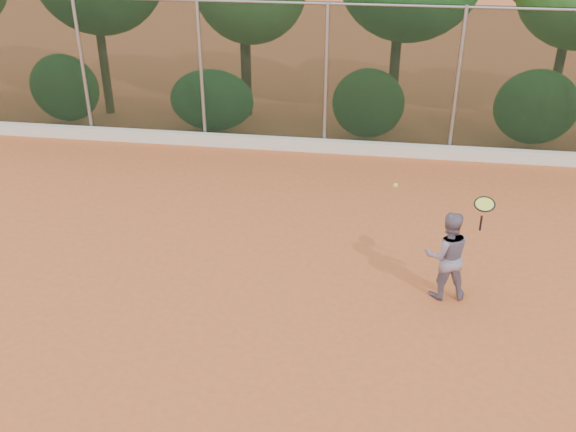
# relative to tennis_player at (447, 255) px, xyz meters

# --- Properties ---
(ground) EXTENTS (80.00, 80.00, 0.00)m
(ground) POSITION_rel_tennis_player_xyz_m (-2.48, -1.03, -0.74)
(ground) COLOR #BD5B2C
(ground) RESTS_ON ground
(concrete_curb) EXTENTS (24.00, 0.20, 0.30)m
(concrete_curb) POSITION_rel_tennis_player_xyz_m (-2.48, 5.79, -0.59)
(concrete_curb) COLOR silver
(concrete_curb) RESTS_ON ground
(tennis_player) EXTENTS (0.79, 0.65, 1.47)m
(tennis_player) POSITION_rel_tennis_player_xyz_m (0.00, 0.00, 0.00)
(tennis_player) COLOR slate
(tennis_player) RESTS_ON ground
(chainlink_fence) EXTENTS (24.09, 0.09, 3.50)m
(chainlink_fence) POSITION_rel_tennis_player_xyz_m (-2.48, 5.97, 1.12)
(chainlink_fence) COLOR black
(chainlink_fence) RESTS_ON ground
(tennis_racket) EXTENTS (0.37, 0.36, 0.58)m
(tennis_racket) POSITION_rel_tennis_player_xyz_m (0.44, -0.02, 0.89)
(tennis_racket) COLOR black
(tennis_racket) RESTS_ON ground
(tennis_ball_in_flight) EXTENTS (0.07, 0.07, 0.07)m
(tennis_ball_in_flight) POSITION_rel_tennis_player_xyz_m (-0.86, 0.23, 1.03)
(tennis_ball_in_flight) COLOR #C0EB35
(tennis_ball_in_flight) RESTS_ON ground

